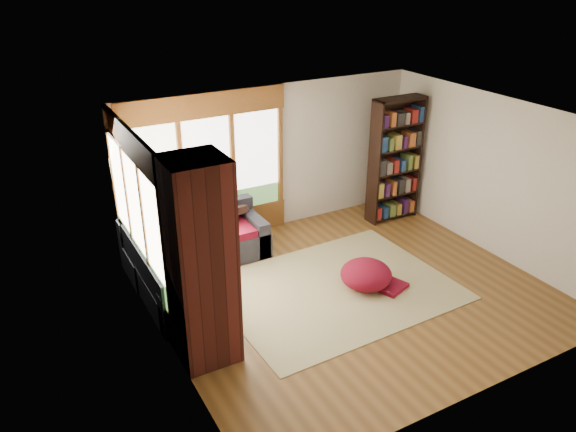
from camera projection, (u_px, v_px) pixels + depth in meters
name	position (u px, v px, depth m)	size (l,w,h in m)	color
floor	(349.00, 290.00, 8.39)	(5.50, 5.50, 0.00)	brown
ceiling	(359.00, 120.00, 7.28)	(5.50, 5.50, 0.00)	white
wall_back	(272.00, 159.00, 9.82)	(5.50, 0.04, 2.60)	silver
wall_front	(491.00, 299.00, 5.85)	(5.50, 0.04, 2.60)	silver
wall_left	(162.00, 258.00, 6.64)	(0.04, 5.00, 2.60)	silver
wall_right	(494.00, 177.00, 9.04)	(0.04, 5.00, 2.60)	silver
windows_back	(208.00, 168.00, 9.25)	(2.82, 0.10, 1.90)	brown
windows_left	(137.00, 216.00, 7.58)	(0.10, 2.62, 1.90)	brown
roller_blind	(121.00, 169.00, 8.08)	(0.03, 0.72, 0.90)	#849965
brick_chimney	(201.00, 264.00, 6.51)	(0.70, 0.70, 2.60)	#471914
sectional_sofa	(185.00, 255.00, 8.75)	(2.20, 2.20, 0.80)	#26272F
area_rug	(335.00, 289.00, 8.41)	(3.39, 2.59, 0.01)	beige
bookshelf	(395.00, 160.00, 10.21)	(0.99, 0.33, 2.30)	black
pouf	(366.00, 274.00, 8.39)	(0.77, 0.77, 0.42)	maroon
dog_tan	(210.00, 214.00, 8.89)	(1.13, 1.10, 0.56)	brown
dog_brindle	(186.00, 249.00, 8.04)	(0.47, 0.73, 0.38)	#35291A
throw_pillows	(187.00, 225.00, 8.64)	(1.98, 1.68, 0.45)	black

